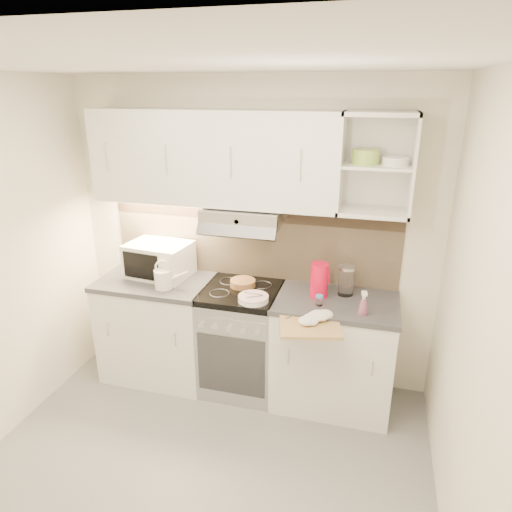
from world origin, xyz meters
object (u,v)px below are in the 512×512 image
(glass_jar, at_px, (346,281))
(cutting_board, at_px, (310,325))
(electric_range, at_px, (242,339))
(spray_bottle, at_px, (363,304))
(microwave, at_px, (159,260))
(plate_stack, at_px, (253,298))
(pink_pitcher, at_px, (319,280))
(watering_can, at_px, (165,278))

(glass_jar, relative_size, cutting_board, 0.57)
(electric_range, distance_m, spray_bottle, 1.10)
(microwave, bearing_deg, plate_stack, -10.62)
(pink_pitcher, bearing_deg, electric_range, 160.50)
(microwave, distance_m, pink_pitcher, 1.36)
(watering_can, relative_size, pink_pitcher, 1.03)
(plate_stack, relative_size, spray_bottle, 1.21)
(watering_can, height_order, cutting_board, watering_can)
(microwave, bearing_deg, watering_can, -49.43)
(spray_bottle, bearing_deg, pink_pitcher, 138.71)
(glass_jar, distance_m, spray_bottle, 0.33)
(glass_jar, relative_size, spray_bottle, 1.23)
(pink_pitcher, bearing_deg, plate_stack, -177.70)
(watering_can, distance_m, spray_bottle, 1.54)
(plate_stack, bearing_deg, pink_pitcher, 24.83)
(electric_range, height_order, plate_stack, plate_stack)
(watering_can, bearing_deg, pink_pitcher, -6.03)
(plate_stack, height_order, cutting_board, plate_stack)
(plate_stack, bearing_deg, watering_can, 176.55)
(watering_can, relative_size, glass_jar, 1.19)
(cutting_board, bearing_deg, glass_jar, 54.57)
(pink_pitcher, height_order, spray_bottle, pink_pitcher)
(electric_range, xyz_separation_m, cutting_board, (0.61, -0.38, 0.42))
(plate_stack, bearing_deg, microwave, 162.99)
(pink_pitcher, bearing_deg, glass_jar, 0.41)
(pink_pitcher, xyz_separation_m, glass_jar, (0.19, 0.08, -0.02))
(watering_can, distance_m, pink_pitcher, 1.21)
(glass_jar, bearing_deg, plate_stack, -155.72)
(glass_jar, bearing_deg, pink_pitcher, -157.05)
(watering_can, bearing_deg, electric_range, -1.08)
(glass_jar, bearing_deg, watering_can, -169.83)
(cutting_board, bearing_deg, watering_can, 154.75)
(watering_can, height_order, spray_bottle, watering_can)
(microwave, relative_size, glass_jar, 2.33)
(watering_can, height_order, pink_pitcher, pink_pitcher)
(pink_pitcher, relative_size, spray_bottle, 1.41)
(electric_range, relative_size, pink_pitcher, 3.37)
(microwave, bearing_deg, cutting_board, -12.86)
(plate_stack, height_order, spray_bottle, spray_bottle)
(microwave, relative_size, watering_can, 1.96)
(pink_pitcher, distance_m, cutting_board, 0.44)
(watering_can, xyz_separation_m, spray_bottle, (1.54, -0.04, -0.01))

